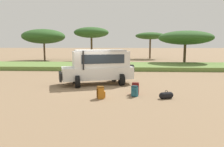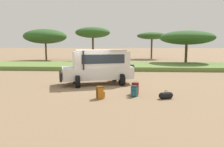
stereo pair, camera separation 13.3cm
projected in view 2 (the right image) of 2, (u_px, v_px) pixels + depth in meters
The scene contains 11 objects.
ground_plane at pixel (91, 86), 14.85m from camera, with size 320.00×320.00×0.00m, color #8C7051.
grass_bank at pixel (107, 66), 26.38m from camera, with size 120.00×7.00×0.44m.
safari_vehicle at pixel (99, 66), 15.49m from camera, with size 5.45×3.64×2.44m.
backpack_beside_front_wheel at pixel (100, 93), 11.40m from camera, with size 0.47×0.44×0.65m.
backpack_cluster_center at pixel (135, 89), 12.38m from camera, with size 0.43×0.44×0.66m.
backpack_near_rear_wheel at pixel (134, 91), 11.85m from camera, with size 0.40×0.42×0.59m.
duffel_bag_low_black_case at pixel (166, 95), 11.37m from camera, with size 0.77×0.51×0.45m.
acacia_tree_far_left at pixel (45, 36), 37.98m from camera, with size 7.29×7.63×5.43m.
acacia_tree_left_mid at pixel (93, 33), 36.58m from camera, with size 5.82×6.07×5.67m.
acacia_tree_centre_back at pixel (152, 36), 42.61m from camera, with size 5.84×5.37×5.16m.
acacia_tree_right_mid at pixel (187, 38), 28.86m from camera, with size 7.09×7.50×4.61m.
Camera 2 is at (2.38, -14.48, 2.82)m, focal length 35.00 mm.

